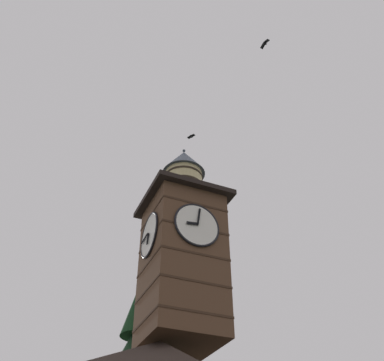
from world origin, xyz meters
The scene contains 3 objects.
clock_tower centered at (-0.49, -2.84, 12.62)m, with size 3.84×3.84×10.36m.
flying_bird_high centered at (-3.19, 1.94, 23.33)m, with size 0.25×0.68×0.16m.
flying_bird_low centered at (-1.49, -4.16, 21.10)m, with size 0.38×0.52×0.13m.
Camera 1 is at (6.33, 13.98, 2.33)m, focal length 42.65 mm.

